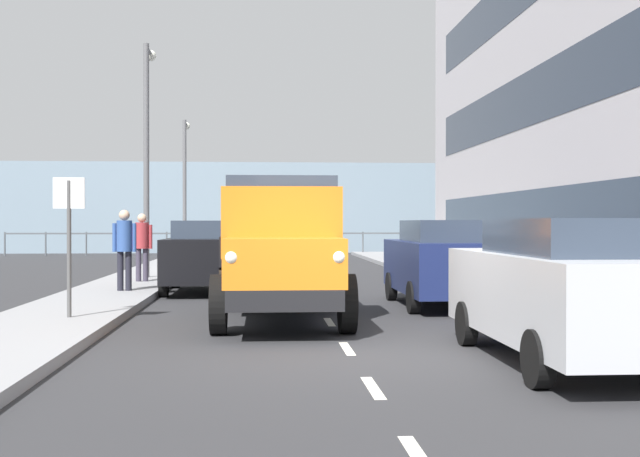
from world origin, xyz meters
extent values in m
plane|color=#2D2D30|center=(0.00, -11.04, 0.00)|extent=(80.00, 80.00, 0.00)
cube|color=gray|center=(-4.51, -11.04, 0.07)|extent=(2.11, 40.52, 0.15)
cube|color=gray|center=(4.51, -11.04, 0.07)|extent=(2.11, 40.52, 0.15)
cube|color=silver|center=(0.00, 4.59, 0.00)|extent=(0.12, 1.10, 0.01)
cube|color=silver|center=(0.00, 2.19, 0.00)|extent=(0.12, 1.10, 0.01)
cube|color=silver|center=(0.00, -0.32, 0.00)|extent=(0.12, 1.10, 0.01)
cube|color=silver|center=(0.00, -3.16, 0.00)|extent=(0.12, 1.10, 0.01)
cube|color=silver|center=(0.00, -6.13, 0.00)|extent=(0.12, 1.10, 0.01)
cube|color=silver|center=(0.00, -8.68, 0.00)|extent=(0.12, 1.10, 0.01)
cube|color=silver|center=(0.00, -11.56, 0.00)|extent=(0.12, 1.10, 0.01)
cube|color=silver|center=(0.00, -14.41, 0.00)|extent=(0.12, 1.10, 0.01)
cube|color=silver|center=(0.00, -16.67, 0.00)|extent=(0.12, 1.10, 0.01)
cube|color=silver|center=(0.00, -19.10, 0.00)|extent=(0.12, 1.10, 0.01)
cube|color=silver|center=(0.00, -22.04, 0.00)|extent=(0.12, 1.10, 0.01)
cube|color=silver|center=(0.00, -24.98, 0.00)|extent=(0.12, 1.10, 0.01)
cube|color=silver|center=(0.00, -27.56, 0.00)|extent=(0.12, 1.10, 0.01)
cube|color=#2D3847|center=(-5.59, -8.36, 1.80)|extent=(0.08, 20.60, 1.40)
cube|color=#2D3847|center=(-5.59, -8.36, 4.80)|extent=(0.08, 20.60, 1.40)
cube|color=gray|center=(0.00, -34.30, 2.50)|extent=(80.00, 0.80, 5.00)
cylinder|color=#4C5156|center=(-14.00, -30.70, 0.60)|extent=(0.08, 0.08, 1.20)
cylinder|color=#4C5156|center=(-12.00, -30.70, 0.60)|extent=(0.08, 0.08, 1.20)
cylinder|color=#4C5156|center=(-10.00, -30.70, 0.60)|extent=(0.08, 0.08, 1.20)
cylinder|color=#4C5156|center=(-8.00, -30.70, 0.60)|extent=(0.08, 0.08, 1.20)
cylinder|color=#4C5156|center=(-6.00, -30.70, 0.60)|extent=(0.08, 0.08, 1.20)
cylinder|color=#4C5156|center=(-4.00, -30.70, 0.60)|extent=(0.08, 0.08, 1.20)
cylinder|color=#4C5156|center=(-2.00, -30.70, 0.60)|extent=(0.08, 0.08, 1.20)
cylinder|color=#4C5156|center=(0.00, -30.70, 0.60)|extent=(0.08, 0.08, 1.20)
cylinder|color=#4C5156|center=(2.00, -30.70, 0.60)|extent=(0.08, 0.08, 1.20)
cylinder|color=#4C5156|center=(4.00, -30.70, 0.60)|extent=(0.08, 0.08, 1.20)
cylinder|color=#4C5156|center=(6.00, -30.70, 0.60)|extent=(0.08, 0.08, 1.20)
cylinder|color=#4C5156|center=(8.00, -30.70, 0.60)|extent=(0.08, 0.08, 1.20)
cylinder|color=#4C5156|center=(10.00, -30.70, 0.60)|extent=(0.08, 0.08, 1.20)
cylinder|color=#4C5156|center=(12.00, -30.70, 0.60)|extent=(0.08, 0.08, 1.20)
cylinder|color=#4C5156|center=(14.00, -30.70, 0.60)|extent=(0.08, 0.08, 1.20)
cube|color=#4C5156|center=(0.00, -30.70, 1.12)|extent=(28.00, 0.08, 0.08)
cube|color=black|center=(0.81, -3.47, 0.60)|extent=(1.64, 5.60, 0.30)
cube|color=orange|center=(0.81, -1.63, 1.10)|extent=(1.72, 1.90, 0.70)
cube|color=silver|center=(0.81, -0.73, 1.07)|extent=(1.16, 0.08, 0.56)
sphere|color=white|center=(0.07, -0.73, 1.20)|extent=(0.20, 0.20, 0.20)
sphere|color=white|center=(1.54, -0.73, 1.20)|extent=(0.20, 0.20, 0.20)
cube|color=orange|center=(0.81, -3.14, 1.67)|extent=(1.93, 1.34, 1.15)
cube|color=#2D3847|center=(0.81, -3.14, 2.15)|extent=(1.78, 1.23, 0.56)
cube|color=#2D2319|center=(0.81, -4.82, 0.83)|extent=(2.10, 2.80, 0.16)
cube|color=black|center=(-0.20, -4.82, 1.15)|extent=(0.08, 2.80, 0.56)
cube|color=black|center=(1.82, -4.82, 1.15)|extent=(0.08, 2.80, 0.56)
cylinder|color=black|center=(-0.16, -1.79, 0.45)|extent=(0.24, 0.90, 0.90)
cylinder|color=black|center=(1.78, -1.79, 0.45)|extent=(0.24, 0.90, 0.90)
cylinder|color=black|center=(-0.16, -5.01, 0.45)|extent=(0.24, 0.90, 0.90)
cylinder|color=black|center=(1.78, -5.01, 0.45)|extent=(0.24, 0.90, 0.90)
cube|color=#B7BABF|center=(-2.51, 0.93, 0.80)|extent=(1.80, 4.58, 1.00)
cube|color=#2D3847|center=(-2.51, 1.13, 1.51)|extent=(1.48, 2.52, 0.42)
cylinder|color=black|center=(-1.65, -0.49, 0.30)|extent=(0.18, 0.60, 0.60)
cylinder|color=black|center=(-3.36, -0.49, 0.30)|extent=(0.18, 0.60, 0.60)
cylinder|color=black|center=(-1.65, 2.34, 0.30)|extent=(0.18, 0.60, 0.60)
cube|color=navy|center=(-2.51, -5.56, 0.80)|extent=(1.83, 4.09, 1.00)
cube|color=#2D3847|center=(-2.51, -5.36, 1.51)|extent=(1.50, 2.25, 0.42)
cylinder|color=black|center=(-1.64, -6.82, 0.30)|extent=(0.18, 0.60, 0.60)
cylinder|color=black|center=(-3.38, -6.82, 0.30)|extent=(0.18, 0.60, 0.60)
cylinder|color=black|center=(-1.64, -4.29, 0.30)|extent=(0.18, 0.60, 0.60)
cylinder|color=black|center=(-3.38, -4.29, 0.30)|extent=(0.18, 0.60, 0.60)
cube|color=black|center=(2.51, -9.15, 0.80)|extent=(1.75, 4.00, 1.00)
cube|color=#2D3847|center=(2.51, -9.35, 1.51)|extent=(1.43, 2.20, 0.42)
cylinder|color=black|center=(1.68, -7.91, 0.30)|extent=(0.18, 0.60, 0.60)
cylinder|color=black|center=(3.34, -7.91, 0.30)|extent=(0.18, 0.60, 0.60)
cylinder|color=black|center=(1.68, -10.39, 0.30)|extent=(0.18, 0.60, 0.60)
cylinder|color=black|center=(3.34, -10.39, 0.30)|extent=(0.18, 0.60, 0.60)
cube|color=white|center=(2.51, -15.20, 0.80)|extent=(1.75, 3.96, 1.00)
cube|color=#2D3847|center=(2.51, -15.40, 1.51)|extent=(1.43, 2.18, 0.42)
cylinder|color=black|center=(1.68, -13.97, 0.30)|extent=(0.18, 0.60, 0.60)
cylinder|color=black|center=(3.34, -13.97, 0.30)|extent=(0.18, 0.60, 0.60)
cylinder|color=black|center=(1.68, -16.43, 0.30)|extent=(0.18, 0.60, 0.60)
cylinder|color=black|center=(3.34, -16.43, 0.30)|extent=(0.18, 0.60, 0.60)
cube|color=slate|center=(2.51, -20.69, 0.80)|extent=(1.90, 4.27, 1.00)
cube|color=#2D3847|center=(2.51, -20.89, 1.51)|extent=(1.56, 2.35, 0.42)
cylinder|color=black|center=(1.61, -19.36, 0.30)|extent=(0.18, 0.60, 0.60)
cylinder|color=black|center=(3.41, -19.36, 0.30)|extent=(0.18, 0.60, 0.60)
cylinder|color=black|center=(1.61, -22.01, 0.30)|extent=(0.18, 0.60, 0.60)
cylinder|color=black|center=(3.41, -22.01, 0.30)|extent=(0.18, 0.60, 0.60)
cylinder|color=black|center=(4.12, -7.94, 0.59)|extent=(0.14, 0.14, 0.88)
cylinder|color=black|center=(4.30, -7.94, 0.59)|extent=(0.14, 0.14, 0.88)
cylinder|color=#2D4C8C|center=(4.21, -7.94, 1.37)|extent=(0.34, 0.34, 0.69)
cylinder|color=#2D4C8C|center=(3.99, -7.94, 1.34)|extent=(0.09, 0.09, 0.64)
cylinder|color=#2D4C8C|center=(4.43, -7.94, 1.34)|extent=(0.09, 0.09, 0.64)
sphere|color=tan|center=(4.21, -7.94, 1.84)|extent=(0.24, 0.24, 0.24)
cylinder|color=#383342|center=(4.16, -10.77, 0.58)|extent=(0.14, 0.14, 0.85)
cylinder|color=#383342|center=(4.34, -10.77, 0.58)|extent=(0.14, 0.14, 0.85)
cylinder|color=maroon|center=(4.25, -10.77, 1.34)|extent=(0.34, 0.34, 0.67)
cylinder|color=maroon|center=(4.03, -10.77, 1.31)|extent=(0.09, 0.09, 0.62)
cylinder|color=maroon|center=(4.47, -10.77, 1.31)|extent=(0.09, 0.09, 0.62)
sphere|color=tan|center=(4.25, -10.77, 1.79)|extent=(0.23, 0.23, 0.23)
cylinder|color=#59595B|center=(4.36, -12.34, 3.40)|extent=(0.16, 0.16, 6.51)
cylinder|color=#59595B|center=(4.36, -12.79, 6.56)|extent=(0.10, 0.90, 0.10)
sphere|color=silver|center=(4.36, -13.24, 6.51)|extent=(0.32, 0.32, 0.32)
cylinder|color=#59595B|center=(4.45, -24.09, 3.09)|extent=(0.16, 0.16, 5.88)
cylinder|color=#59595B|center=(4.45, -24.54, 5.93)|extent=(0.10, 0.90, 0.10)
sphere|color=silver|center=(4.45, -24.99, 5.88)|extent=(0.32, 0.32, 0.32)
cylinder|color=#4C4C4C|center=(4.23, -2.89, 1.25)|extent=(0.07, 0.07, 2.20)
cube|color=silver|center=(4.23, -2.89, 2.15)|extent=(0.50, 0.04, 0.50)
camera|label=1|loc=(1.10, 10.21, 1.68)|focal=44.94mm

